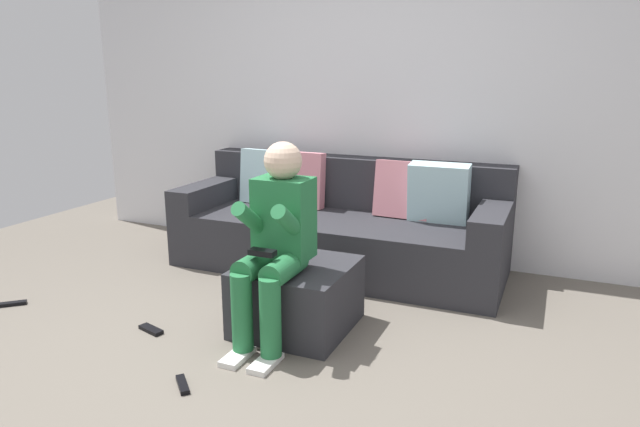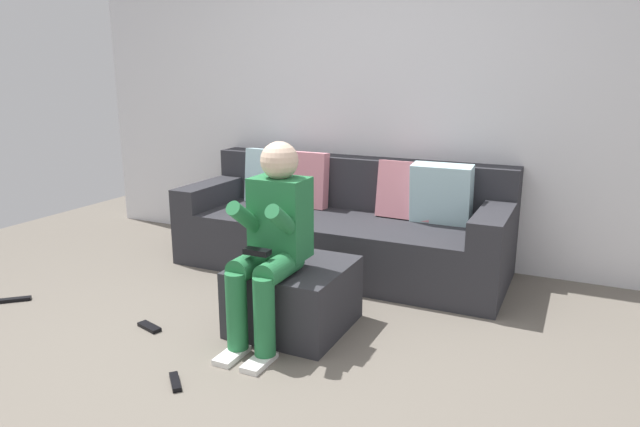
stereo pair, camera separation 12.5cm
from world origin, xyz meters
name	(u,v)px [view 1 (the left image)]	position (x,y,z in m)	size (l,w,h in m)	color
ground_plane	(234,374)	(0.00, 0.00, 0.00)	(6.84, 6.84, 0.00)	#6B6359
wall_back	(374,91)	(0.00, 2.14, 1.29)	(5.26, 0.10, 2.59)	silver
couch_sectional	(342,226)	(-0.09, 1.70, 0.31)	(2.41, 0.91, 0.84)	#2D2D33
ottoman	(297,296)	(0.06, 0.60, 0.19)	(0.60, 0.62, 0.38)	#2D2D33
person_seated	(276,237)	(0.03, 0.42, 0.59)	(0.30, 0.61, 1.08)	#26723F
remote_near_ottoman	(183,385)	(-0.16, -0.20, 0.01)	(0.16, 0.04, 0.02)	black
remote_by_storage_bin	(151,330)	(-0.68, 0.22, 0.01)	(0.17, 0.06, 0.02)	black
remote_under_side_table	(10,304)	(-1.74, 0.16, 0.01)	(0.19, 0.04, 0.02)	black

